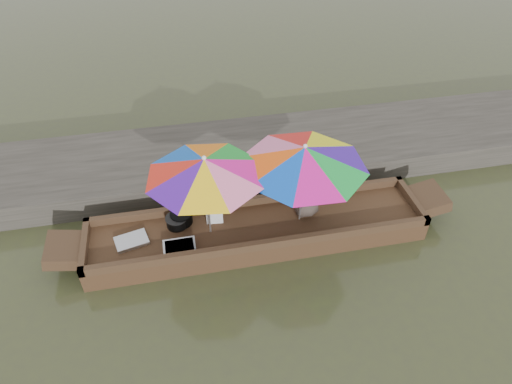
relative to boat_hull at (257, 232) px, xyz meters
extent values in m
plane|color=#3C4323|center=(0.00, 0.00, -0.17)|extent=(80.00, 80.00, 0.00)
cube|color=#2D2B26|center=(0.00, 2.20, 0.08)|extent=(22.00, 2.20, 0.50)
cube|color=#352516|center=(0.00, 0.00, 0.00)|extent=(5.77, 1.20, 0.35)
cylinder|color=black|center=(-1.26, 0.32, 0.27)|extent=(0.38, 0.38, 0.20)
cube|color=silver|center=(-1.34, -0.31, 0.22)|extent=(0.52, 0.36, 0.09)
cube|color=silver|center=(-2.10, 0.01, 0.21)|extent=(0.59, 0.47, 0.06)
cylinder|color=black|center=(-1.34, 0.26, 0.26)|extent=(0.35, 0.35, 0.17)
cube|color=silver|center=(-0.69, 0.28, 0.30)|extent=(0.30, 0.24, 0.26)
imported|color=#423731|center=(0.90, 0.13, 0.75)|extent=(0.64, 0.51, 1.15)
camera|label=1|loc=(-1.14, -5.50, 5.61)|focal=32.00mm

